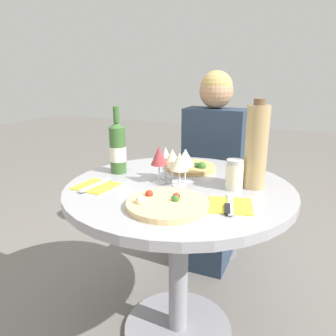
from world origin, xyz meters
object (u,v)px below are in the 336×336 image
at_px(dining_table, 179,220).
at_px(pizza_large, 167,204).
at_px(chair_behind_diner, 215,188).
at_px(seated_diner, 210,177).
at_px(wine_bottle, 118,148).
at_px(tall_carafe, 256,147).

relative_size(dining_table, pizza_large, 3.25).
relative_size(chair_behind_diner, seated_diner, 0.75).
xyz_separation_m(dining_table, wine_bottle, (-0.33, 0.06, 0.28)).
bearing_deg(dining_table, chair_behind_diner, 94.75).
height_order(chair_behind_diner, pizza_large, chair_behind_diner).
distance_m(chair_behind_diner, wine_bottle, 0.92).
distance_m(dining_table, seated_diner, 0.70).
relative_size(dining_table, chair_behind_diner, 1.06).
bearing_deg(chair_behind_diner, tall_carafe, 115.71).
height_order(chair_behind_diner, tall_carafe, tall_carafe).
bearing_deg(seated_diner, dining_table, 95.67).
height_order(pizza_large, tall_carafe, tall_carafe).
bearing_deg(tall_carafe, pizza_large, -126.30).
distance_m(chair_behind_diner, pizza_large, 1.11).
bearing_deg(chair_behind_diner, seated_diner, 90.00).
distance_m(seated_diner, wine_bottle, 0.75).
distance_m(seated_diner, tall_carafe, 0.78).
xyz_separation_m(chair_behind_diner, pizza_large, (0.11, -1.06, 0.31)).
bearing_deg(tall_carafe, seated_diner, 120.61).
xyz_separation_m(wine_bottle, tall_carafe, (0.61, 0.05, 0.05)).
relative_size(pizza_large, wine_bottle, 0.95).
bearing_deg(pizza_large, wine_bottle, 142.54).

